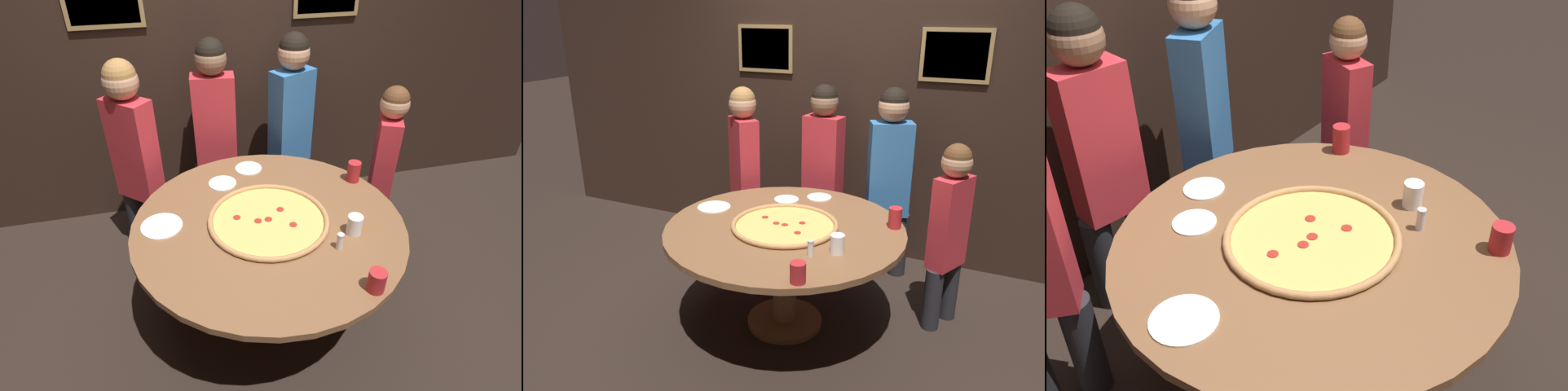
% 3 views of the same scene
% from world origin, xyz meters
% --- Properties ---
extents(ground_plane, '(24.00, 24.00, 0.00)m').
position_xyz_m(ground_plane, '(0.00, 0.00, 0.00)').
color(ground_plane, black).
extents(back_wall, '(6.40, 0.08, 2.60)m').
position_xyz_m(back_wall, '(0.00, 1.39, 1.30)').
color(back_wall, black).
rests_on(back_wall, ground_plane).
extents(dining_table, '(1.58, 1.58, 0.74)m').
position_xyz_m(dining_table, '(0.00, 0.00, 0.61)').
color(dining_table, brown).
rests_on(dining_table, ground_plane).
extents(giant_pizza, '(0.71, 0.71, 0.03)m').
position_xyz_m(giant_pizza, '(0.00, -0.00, 0.75)').
color(giant_pizza, '#EAB75B').
rests_on(giant_pizza, dining_table).
extents(drink_cup_far_right, '(0.09, 0.09, 0.14)m').
position_xyz_m(drink_cup_far_right, '(0.66, 0.29, 0.81)').
color(drink_cup_far_right, '#B22328').
rests_on(drink_cup_far_right, dining_table).
extents(drink_cup_near_right, '(0.09, 0.09, 0.11)m').
position_xyz_m(drink_cup_near_right, '(0.36, -0.62, 0.80)').
color(drink_cup_near_right, '#B22328').
rests_on(drink_cup_near_right, dining_table).
extents(drink_cup_beside_pizza, '(0.08, 0.08, 0.11)m').
position_xyz_m(drink_cup_beside_pizza, '(0.43, -0.22, 0.80)').
color(drink_cup_beside_pizza, white).
rests_on(drink_cup_beside_pizza, dining_table).
extents(white_plate_far_back, '(0.24, 0.24, 0.01)m').
position_xyz_m(white_plate_far_back, '(-0.60, 0.10, 0.74)').
color(white_plate_far_back, white).
rests_on(white_plate_far_back, dining_table).
extents(white_plate_beside_cup, '(0.18, 0.18, 0.01)m').
position_xyz_m(white_plate_beside_cup, '(0.01, 0.60, 0.74)').
color(white_plate_beside_cup, white).
rests_on(white_plate_beside_cup, dining_table).
extents(white_plate_left_side, '(0.18, 0.18, 0.01)m').
position_xyz_m(white_plate_left_side, '(-0.19, 0.45, 0.74)').
color(white_plate_left_side, white).
rests_on(white_plate_left_side, dining_table).
extents(condiment_shaker, '(0.04, 0.04, 0.10)m').
position_xyz_m(condiment_shaker, '(0.31, -0.32, 0.79)').
color(condiment_shaker, silver).
rests_on(condiment_shaker, dining_table).
extents(diner_centre_back, '(0.41, 0.29, 1.54)m').
position_xyz_m(diner_centre_back, '(0.44, 0.99, 0.87)').
color(diner_centre_back, '#232328').
rests_on(diner_centre_back, ground_plane).
extents(diner_far_left, '(0.25, 0.34, 1.30)m').
position_xyz_m(diner_far_left, '(0.98, 0.46, 0.74)').
color(diner_far_left, '#232328').
rests_on(diner_far_left, ground_plane).
extents(diner_side_right, '(0.37, 0.35, 1.50)m').
position_xyz_m(diner_side_right, '(-0.74, 0.80, 0.85)').
color(diner_side_right, '#232328').
rests_on(diner_side_right, ground_plane).
extents(diner_far_right, '(0.39, 0.23, 1.52)m').
position_xyz_m(diner_far_right, '(-0.14, 1.08, 0.86)').
color(diner_far_right, '#232328').
rests_on(diner_far_right, ground_plane).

